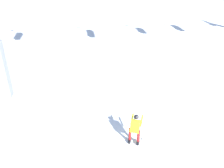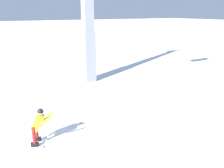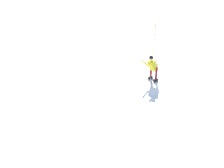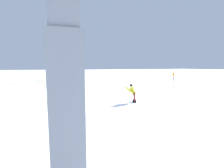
{
  "view_description": "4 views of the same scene",
  "coord_description": "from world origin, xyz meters",
  "views": [
    {
      "loc": [
        -3.0,
        -7.71,
        7.99
      ],
      "look_at": [
        -1.16,
        3.85,
        1.69
      ],
      "focal_mm": 38.54,
      "sensor_mm": 36.0,
      "label": 1
    },
    {
      "loc": [
        8.08,
        -0.71,
        4.91
      ],
      "look_at": [
        -1.04,
        4.49,
        1.75
      ],
      "focal_mm": 38.91,
      "sensor_mm": 36.0,
      "label": 2
    },
    {
      "loc": [
        -3.96,
        10.98,
        4.56
      ],
      "look_at": [
        -0.3,
        4.82,
        1.27
      ],
      "focal_mm": 33.26,
      "sensor_mm": 36.0,
      "label": 3
    },
    {
      "loc": [
        -11.38,
        6.47,
        2.83
      ],
      "look_at": [
        -0.59,
        2.75,
        1.53
      ],
      "focal_mm": 24.72,
      "sensor_mm": 36.0,
      "label": 4
    }
  ],
  "objects": [
    {
      "name": "chairlift_seat_fourth",
      "position": [
        16.37,
        6.33,
        9.84
      ],
      "size": [
        0.61,
        2.11,
        1.83
      ],
      "color": "black"
    },
    {
      "name": "lift_tower_far",
      "position": [
        22.29,
        6.33,
        4.81
      ],
      "size": [
        0.73,
        2.86,
        11.47
      ],
      "color": "gray",
      "rests_on": "ground_plane"
    },
    {
      "name": "trail_marker_pole",
      "position": [
        1.44,
        -4.6,
        1.21
      ],
      "size": [
        0.07,
        0.28,
        2.25
      ],
      "color": "orange",
      "rests_on": "ground_plane"
    },
    {
      "name": "chairlift_seat_middle",
      "position": [
        11.37,
        6.33,
        9.56
      ],
      "size": [
        0.61,
        1.76,
        2.14
      ],
      "color": "black"
    },
    {
      "name": "ground_plane",
      "position": [
        0.0,
        0.0,
        0.0
      ],
      "size": [
        260.0,
        260.0,
        0.0
      ],
      "primitive_type": "plane",
      "color": "white"
    },
    {
      "name": "skier_carving_main",
      "position": [
        -0.51,
        0.99,
        0.83
      ],
      "size": [
        1.26,
        1.83,
        1.58
      ],
      "color": "white",
      "rests_on": "ground_plane"
    }
  ]
}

